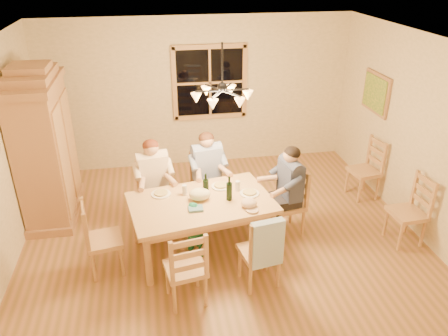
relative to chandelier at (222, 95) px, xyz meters
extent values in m
plane|color=olive|center=(0.00, 0.00, -2.08)|extent=(5.50, 5.50, 0.00)
cube|color=white|center=(0.00, 0.00, 0.62)|extent=(5.50, 5.00, 0.02)
cube|color=#C2B689|center=(0.00, 2.50, -0.73)|extent=(5.50, 0.02, 2.70)
cube|color=#C2B689|center=(2.75, 0.00, -0.73)|extent=(0.02, 5.00, 2.70)
cube|color=black|center=(0.20, 2.48, -0.53)|extent=(1.20, 0.03, 1.20)
cube|color=tan|center=(0.20, 2.46, -0.53)|extent=(1.30, 0.06, 1.30)
cube|color=#A57347|center=(2.72, 1.20, -0.48)|extent=(0.04, 0.78, 0.64)
cube|color=#1E6B2D|center=(2.69, 1.20, -0.48)|extent=(0.02, 0.68, 0.54)
cylinder|color=black|center=(0.00, 0.00, 0.36)|extent=(0.02, 0.02, 0.53)
sphere|color=black|center=(0.00, 0.00, 0.09)|extent=(0.12, 0.12, 0.12)
cylinder|color=black|center=(0.16, 0.00, 0.05)|extent=(0.34, 0.02, 0.02)
cone|color=#FFB259|center=(0.32, 0.00, -0.03)|extent=(0.13, 0.13, 0.12)
cylinder|color=black|center=(0.08, 0.14, 0.05)|extent=(0.19, 0.31, 0.02)
cone|color=#FFB259|center=(0.16, 0.28, -0.03)|extent=(0.13, 0.13, 0.12)
cylinder|color=black|center=(-0.08, 0.14, 0.05)|extent=(0.19, 0.31, 0.02)
cone|color=#FFB259|center=(-0.16, 0.28, -0.03)|extent=(0.13, 0.13, 0.12)
cylinder|color=black|center=(-0.16, 0.00, 0.05)|extent=(0.34, 0.02, 0.02)
cone|color=#FFB259|center=(-0.32, 0.00, -0.03)|extent=(0.13, 0.13, 0.12)
cylinder|color=black|center=(-0.08, -0.14, 0.05)|extent=(0.19, 0.31, 0.02)
cone|color=#FFB259|center=(-0.16, -0.28, -0.03)|extent=(0.13, 0.13, 0.12)
cylinder|color=black|center=(0.08, -0.14, 0.05)|extent=(0.19, 0.31, 0.02)
cone|color=#FFB259|center=(0.16, -0.28, -0.03)|extent=(0.13, 0.13, 0.12)
cube|color=#A57347|center=(-2.43, 1.06, -1.08)|extent=(0.60, 1.30, 2.00)
cube|color=#A57347|center=(-2.43, 1.06, -0.03)|extent=(0.66, 1.40, 0.10)
cube|color=#A57347|center=(-2.43, 1.06, 0.07)|extent=(0.58, 1.00, 0.12)
cube|color=#A57347|center=(-2.43, 1.06, 0.17)|extent=(0.52, 0.55, 0.10)
cube|color=tan|center=(-2.12, 0.73, -1.08)|extent=(0.03, 0.55, 1.60)
cube|color=tan|center=(-2.12, 1.39, -1.08)|extent=(0.03, 0.55, 1.60)
cube|color=#A57347|center=(-2.43, 1.06, -2.02)|extent=(0.66, 1.40, 0.12)
cube|color=tan|center=(-0.32, -0.27, -1.35)|extent=(1.97, 1.39, 0.06)
cube|color=tan|center=(-0.32, -0.27, -1.43)|extent=(1.80, 1.22, 0.10)
cylinder|color=tan|center=(-1.04, -0.85, -1.73)|extent=(0.09, 0.09, 0.70)
cylinder|color=tan|center=(0.55, -0.58, -1.73)|extent=(0.09, 0.09, 0.70)
cylinder|color=tan|center=(-1.19, 0.05, -1.73)|extent=(0.09, 0.09, 0.70)
cylinder|color=tan|center=(0.40, 0.31, -1.73)|extent=(0.09, 0.09, 0.70)
cube|color=tan|center=(-0.91, 0.50, -1.63)|extent=(0.50, 0.49, 0.06)
cube|color=tan|center=(-0.91, 0.50, -1.36)|extent=(0.38, 0.11, 0.54)
cube|color=tan|center=(-0.12, 0.63, -1.63)|extent=(0.50, 0.49, 0.06)
cube|color=tan|center=(-0.12, 0.63, -1.36)|extent=(0.38, 0.11, 0.54)
cube|color=tan|center=(-0.63, -1.18, -1.63)|extent=(0.50, 0.49, 0.06)
cube|color=tan|center=(-0.63, -1.18, -1.36)|extent=(0.38, 0.11, 0.54)
cube|color=tan|center=(0.27, -1.03, -1.63)|extent=(0.50, 0.49, 0.06)
cube|color=tan|center=(0.27, -1.03, -1.36)|extent=(0.38, 0.11, 0.54)
cube|color=tan|center=(-1.56, -0.48, -1.63)|extent=(0.49, 0.50, 0.06)
cube|color=tan|center=(-1.56, -0.48, -1.36)|extent=(0.11, 0.38, 0.54)
cube|color=tan|center=(0.92, -0.06, -1.63)|extent=(0.49, 0.50, 0.06)
cube|color=tan|center=(0.92, -0.06, -1.36)|extent=(0.11, 0.38, 0.54)
cube|color=beige|center=(-0.91, 0.50, -1.24)|extent=(0.43, 0.28, 0.52)
cube|color=#262328|center=(-0.91, 0.50, -1.55)|extent=(0.44, 0.48, 0.14)
sphere|color=tan|center=(-0.91, 0.50, -0.86)|extent=(0.21, 0.21, 0.21)
ellipsoid|color=#592614|center=(-0.91, 0.50, -0.83)|extent=(0.22, 0.22, 0.17)
cube|color=#374E99|center=(-0.12, 0.63, -1.24)|extent=(0.43, 0.28, 0.52)
cube|color=#262328|center=(-0.12, 0.63, -1.55)|extent=(0.44, 0.48, 0.14)
sphere|color=tan|center=(-0.12, 0.63, -0.86)|extent=(0.21, 0.21, 0.21)
ellipsoid|color=#381E11|center=(-0.12, 0.63, -0.83)|extent=(0.22, 0.22, 0.17)
cube|color=#3B425F|center=(0.92, -0.06, -1.24)|extent=(0.28, 0.43, 0.52)
cube|color=#262328|center=(0.92, -0.06, -1.55)|extent=(0.48, 0.44, 0.14)
sphere|color=tan|center=(0.92, -0.06, -0.86)|extent=(0.21, 0.21, 0.21)
ellipsoid|color=black|center=(0.92, -0.06, -0.83)|extent=(0.22, 0.22, 0.17)
cube|color=#A1BDDA|center=(0.30, -1.22, -1.38)|extent=(0.39, 0.16, 0.58)
cylinder|color=black|center=(-0.25, -0.16, -1.15)|extent=(0.08, 0.08, 0.33)
cylinder|color=black|center=(0.04, -0.29, -1.15)|extent=(0.08, 0.08, 0.33)
cylinder|color=white|center=(-0.83, -0.01, -1.31)|extent=(0.26, 0.26, 0.02)
cylinder|color=white|center=(-0.01, 0.06, -1.31)|extent=(0.26, 0.26, 0.02)
cylinder|color=white|center=(0.33, -0.20, -1.31)|extent=(0.26, 0.26, 0.02)
cylinder|color=silver|center=(-0.52, -0.06, -1.25)|extent=(0.06, 0.06, 0.14)
cylinder|color=silver|center=(0.19, -0.07, -1.25)|extent=(0.06, 0.06, 0.14)
ellipsoid|color=tan|center=(0.25, -0.50, -1.26)|extent=(0.20, 0.20, 0.11)
cube|color=slate|center=(-0.42, -0.46, -1.30)|extent=(0.20, 0.17, 0.03)
ellipsoid|color=beige|center=(-0.34, -0.22, -1.24)|extent=(0.28, 0.22, 0.15)
imported|color=#186C52|center=(-0.42, -0.41, -1.67)|extent=(0.35, 0.31, 0.81)
cube|color=tan|center=(2.45, -0.56, -1.63)|extent=(0.44, 0.46, 0.06)
cube|color=tan|center=(2.45, -0.56, -1.36)|extent=(0.07, 0.38, 0.54)
cube|color=tan|center=(2.45, 0.72, -1.63)|extent=(0.48, 0.50, 0.06)
cube|color=tan|center=(2.45, 0.72, -1.36)|extent=(0.11, 0.38, 0.54)
camera|label=1|loc=(-0.87, -5.08, 1.57)|focal=35.00mm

